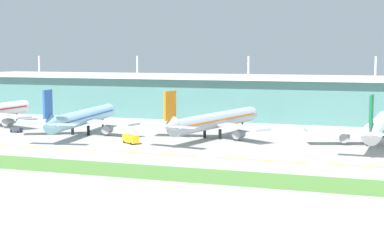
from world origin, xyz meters
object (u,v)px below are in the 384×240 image
Objects in this scene: airliner_far_middle at (378,127)px; pushback_tug at (16,130)px; airliner_near_middle at (82,118)px; airliner_center at (214,121)px; fuel_truck at (131,137)px.

airliner_far_middle reaches higher than pushback_tug.
airliner_near_middle is 15.73× the size of pushback_tug.
airliner_far_middle is at bearing 0.68° from airliner_center.
fuel_truck is 1.66× the size of pushback_tug.
fuel_truck is at bearing -133.84° from airliner_center.
pushback_tug is (-55.82, 12.66, -1.16)m from fuel_truck.
fuel_truck is at bearing -12.78° from pushback_tug.
airliner_far_middle is 8.94× the size of fuel_truck.
airliner_center is at bearing 7.84° from pushback_tug.
airliner_center is 9.35× the size of fuel_truck.
airliner_center is 1.05× the size of airliner_far_middle.
airliner_near_middle reaches higher than pushback_tug.
airliner_near_middle is 108.87m from airliner_far_middle.
airliner_far_middle reaches higher than fuel_truck.
fuel_truck is 57.25m from pushback_tug.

